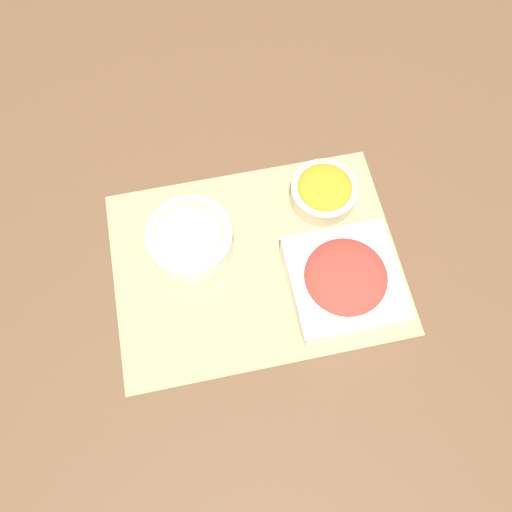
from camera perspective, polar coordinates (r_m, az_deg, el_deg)
ground_plane at (r=1.00m, az=0.00°, el=-0.74°), size 3.00×3.00×0.00m
placemat at (r=1.00m, az=0.00°, el=-0.70°), size 0.57×0.42×0.00m
cucumber_bowl at (r=0.98m, az=-7.59°, el=2.23°), size 0.17×0.17×0.07m
carrot_bowl at (r=1.04m, az=7.78°, el=7.47°), size 0.14×0.14×0.06m
tomato_bowl at (r=0.96m, az=10.03°, el=-2.73°), size 0.20×0.20×0.08m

